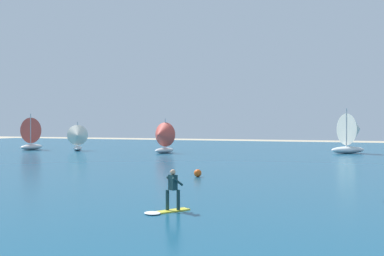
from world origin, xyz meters
The scene contains 7 objects.
ocean centered at (0.00, 51.85, 0.05)m, with size 160.00×90.00×0.10m, color navy.
kitesurfer centered at (-0.15, 19.72, 0.70)m, with size 1.52×1.95×1.67m.
sailboat_mid_left centered at (-36.04, 53.36, 2.39)m, with size 3.63×4.28×5.01m.
sailboat_outermost centered at (5.53, 60.92, 2.58)m, with size 4.86×4.67×5.42m.
sailboat_center_horizon centered at (-28.74, 53.19, 1.88)m, with size 3.26×3.49×3.88m.
sailboat_far_right centered at (-16.05, 52.67, 2.03)m, with size 3.21×3.71×4.22m.
marker_buoy centered at (-3.25, 31.14, 0.36)m, with size 0.51×0.51×0.51m, color #E55919.
Camera 1 is at (7.12, 3.74, 3.53)m, focal length 41.58 mm.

